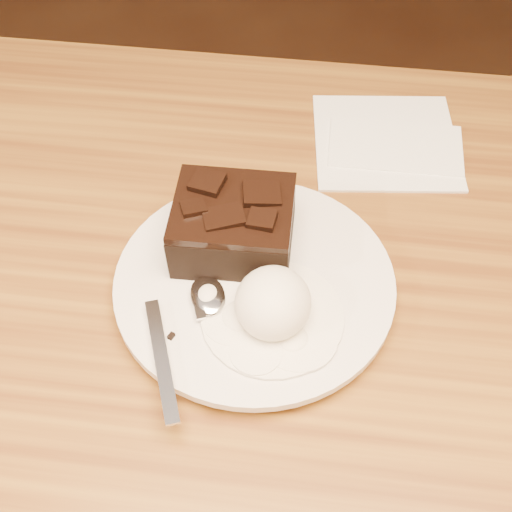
# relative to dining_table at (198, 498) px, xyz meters

# --- Properties ---
(dining_table) EXTENTS (1.20, 0.80, 0.75)m
(dining_table) POSITION_rel_dining_table_xyz_m (0.00, 0.00, 0.00)
(dining_table) COLOR #5C3314
(dining_table) RESTS_ON floor
(plate) EXTENTS (0.24, 0.24, 0.02)m
(plate) POSITION_rel_dining_table_xyz_m (0.07, 0.05, 0.38)
(plate) COLOR silver
(plate) RESTS_ON dining_table
(brownie) EXTENTS (0.10, 0.09, 0.05)m
(brownie) POSITION_rel_dining_table_xyz_m (0.04, 0.09, 0.42)
(brownie) COLOR black
(brownie) RESTS_ON plate
(ice_cream_scoop) EXTENTS (0.06, 0.07, 0.05)m
(ice_cream_scoop) POSITION_rel_dining_table_xyz_m (0.08, 0.01, 0.42)
(ice_cream_scoop) COLOR #F0E8C9
(ice_cream_scoop) RESTS_ON plate
(melt_puddle) EXTENTS (0.12, 0.12, 0.00)m
(melt_puddle) POSITION_rel_dining_table_xyz_m (0.08, 0.01, 0.40)
(melt_puddle) COLOR white
(melt_puddle) RESTS_ON plate
(spoon) EXTENTS (0.09, 0.17, 0.01)m
(spoon) POSITION_rel_dining_table_xyz_m (0.03, 0.03, 0.40)
(spoon) COLOR silver
(spoon) RESTS_ON plate
(napkin) EXTENTS (0.16, 0.16, 0.01)m
(napkin) POSITION_rel_dining_table_xyz_m (0.18, 0.27, 0.38)
(napkin) COLOR white
(napkin) RESTS_ON dining_table
(crumb_a) EXTENTS (0.01, 0.01, 0.00)m
(crumb_a) POSITION_rel_dining_table_xyz_m (0.04, 0.01, 0.40)
(crumb_a) COLOR black
(crumb_a) RESTS_ON plate
(crumb_b) EXTENTS (0.01, 0.01, 0.00)m
(crumb_b) POSITION_rel_dining_table_xyz_m (0.09, 0.01, 0.40)
(crumb_b) COLOR black
(crumb_b) RESTS_ON plate
(crumb_c) EXTENTS (0.01, 0.01, 0.00)m
(crumb_c) POSITION_rel_dining_table_xyz_m (0.01, -0.01, 0.40)
(crumb_c) COLOR black
(crumb_c) RESTS_ON plate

